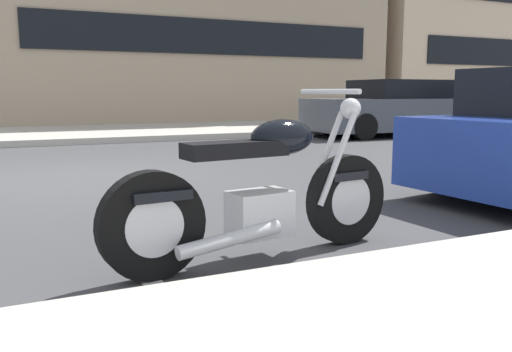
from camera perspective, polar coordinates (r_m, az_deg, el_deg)
The scene contains 5 objects.
ground_plane at distance 7.31m, azimuth -19.11°, elevation -0.23°, with size 260.00×260.00×0.00m, color #3D3D3F.
sidewalk_far_curb at distance 19.10m, azimuth 16.87°, elevation 5.47°, with size 120.00×5.00×0.14m, color #ADA89E.
parking_stall_stripe at distance 3.52m, azimuth -12.24°, elevation -9.48°, with size 0.12×2.20×0.01m, color silver.
parked_motorcycle at distance 3.52m, azimuth 0.72°, elevation -2.02°, with size 2.15×0.64×1.13m.
car_opposite_curb at distance 14.17m, azimuth 14.87°, elevation 6.89°, with size 4.75×1.99×1.40m.
Camera 1 is at (-0.71, -7.19, 1.10)m, focal length 37.43 mm.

